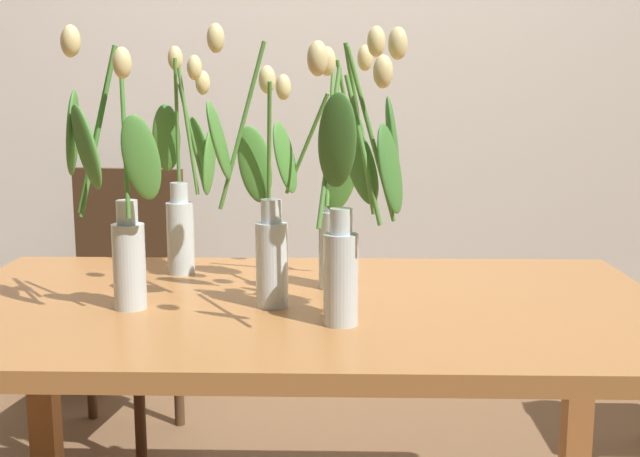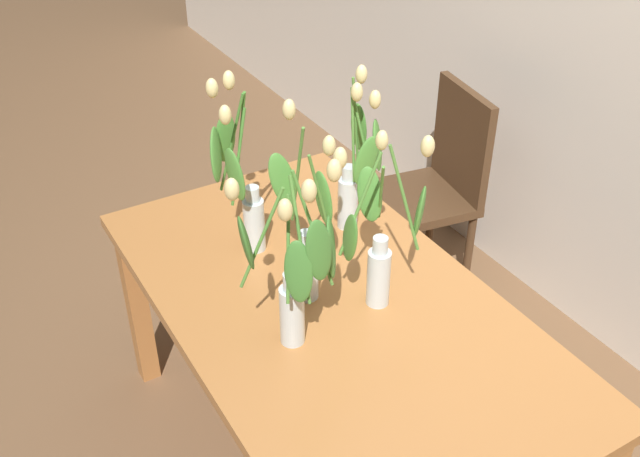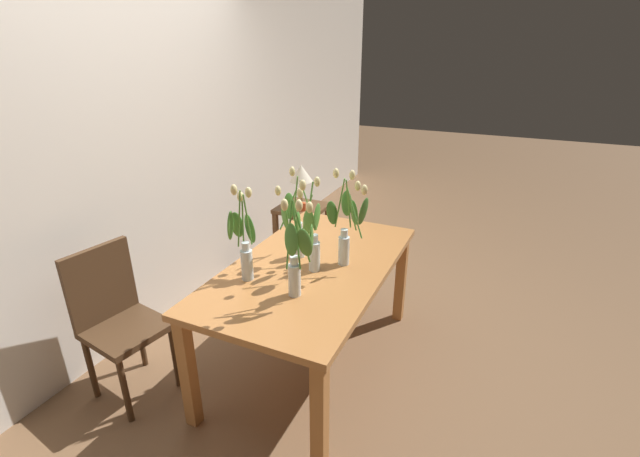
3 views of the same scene
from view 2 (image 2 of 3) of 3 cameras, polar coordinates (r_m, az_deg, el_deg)
name	(u,v)px [view 2 (image 2 of 3)]	position (r m, az deg, el deg)	size (l,w,h in m)	color
dining_table	(331,325)	(2.26, 0.81, -7.43)	(1.60, 0.90, 0.74)	#B7753D
tulip_vase_0	(242,190)	(2.30, -5.98, 2.96)	(0.22, 0.17, 0.58)	silver
tulip_vase_1	(294,278)	(1.90, -2.00, -3.85)	(0.19, 0.28, 0.58)	silver
tulip_vase_2	(355,173)	(2.41, 2.73, 4.27)	(0.17, 0.15, 0.56)	silver
tulip_vase_3	(306,240)	(2.13, -1.07, -0.91)	(0.17, 0.17, 0.59)	silver
tulip_vase_4	(379,245)	(2.09, 4.58, -1.25)	(0.25, 0.28, 0.56)	silver
dining_chair	(437,181)	(3.23, 8.96, 3.64)	(0.46, 0.46, 0.93)	#4C331E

